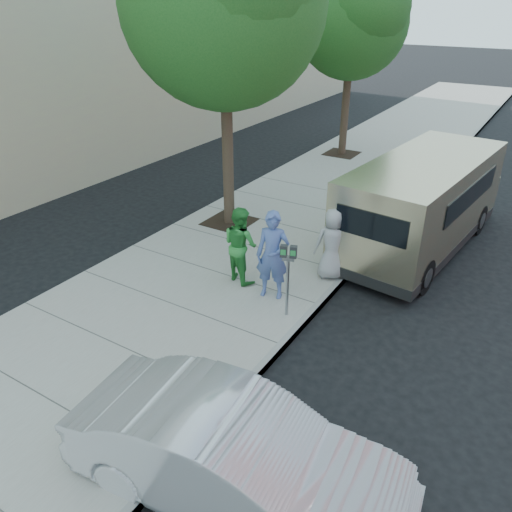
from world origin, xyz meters
name	(u,v)px	position (x,y,z in m)	size (l,w,h in m)	color
ground	(255,290)	(0.00, 0.00, 0.00)	(120.00, 120.00, 0.00)	black
sidewalk	(217,275)	(-1.00, 0.00, 0.07)	(5.00, 60.00, 0.15)	gray
curb_face	(317,307)	(1.44, 0.00, 0.07)	(0.12, 60.00, 0.16)	gray
tree_far	(354,17)	(-2.25, 10.00, 4.88)	(3.92, 3.80, 6.49)	black
parking_meter	(288,266)	(1.09, -0.64, 1.21)	(0.32, 0.20, 1.46)	gray
van	(423,202)	(2.31, 3.86, 1.18)	(2.62, 6.19, 2.23)	#C5B58E
sedan	(236,457)	(2.37, -4.28, 0.69)	(1.47, 4.21, 1.39)	#B7B9BF
person_officer	(273,255)	(0.51, -0.19, 1.06)	(0.66, 0.43, 1.81)	#4C63A3
person_green_shirt	(240,244)	(-0.38, 0.03, 0.97)	(0.80, 0.62, 1.64)	#2E8D38
person_gray_shirt	(333,243)	(1.20, 1.14, 0.94)	(0.77, 0.50, 1.58)	#9F9FA2
person_striped_polo	(362,215)	(1.20, 2.77, 0.99)	(0.99, 0.41, 1.69)	slate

